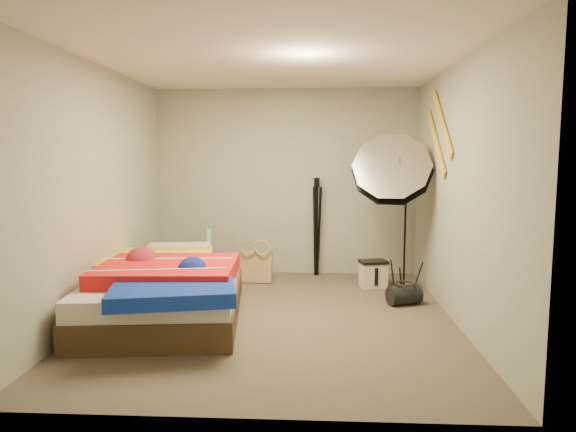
# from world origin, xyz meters

# --- Properties ---
(floor) EXTENTS (4.00, 4.00, 0.00)m
(floor) POSITION_xyz_m (0.00, 0.00, 0.00)
(floor) COLOR brown
(floor) RESTS_ON ground
(ceiling) EXTENTS (4.00, 4.00, 0.00)m
(ceiling) POSITION_xyz_m (0.00, 0.00, 2.50)
(ceiling) COLOR silver
(ceiling) RESTS_ON wall_back
(wall_back) EXTENTS (3.50, 0.00, 3.50)m
(wall_back) POSITION_xyz_m (0.00, 2.00, 1.25)
(wall_back) COLOR #9CA08F
(wall_back) RESTS_ON floor
(wall_front) EXTENTS (3.50, 0.00, 3.50)m
(wall_front) POSITION_xyz_m (0.00, -2.00, 1.25)
(wall_front) COLOR #9CA08F
(wall_front) RESTS_ON floor
(wall_left) EXTENTS (0.00, 4.00, 4.00)m
(wall_left) POSITION_xyz_m (-1.75, 0.00, 1.25)
(wall_left) COLOR #9CA08F
(wall_left) RESTS_ON floor
(wall_right) EXTENTS (0.00, 4.00, 4.00)m
(wall_right) POSITION_xyz_m (1.75, 0.00, 1.25)
(wall_right) COLOR #9CA08F
(wall_right) RESTS_ON floor
(tote_bag) EXTENTS (0.41, 0.19, 0.42)m
(tote_bag) POSITION_xyz_m (-0.35, 1.44, 0.20)
(tote_bag) COLOR tan
(tote_bag) RESTS_ON floor
(wrapping_roll) EXTENTS (0.08, 0.19, 0.66)m
(wrapping_roll) POSITION_xyz_m (-1.01, 1.63, 0.33)
(wrapping_roll) COLOR #5FA5CA
(wrapping_roll) RESTS_ON floor
(camera_case) EXTENTS (0.35, 0.28, 0.30)m
(camera_case) POSITION_xyz_m (1.11, 1.26, 0.15)
(camera_case) COLOR beige
(camera_case) RESTS_ON floor
(duffel_bag) EXTENTS (0.40, 0.32, 0.21)m
(duffel_bag) POSITION_xyz_m (1.36, 0.52, 0.11)
(duffel_bag) COLOR black
(duffel_bag) RESTS_ON floor
(wall_stripe_upper) EXTENTS (0.02, 0.91, 0.78)m
(wall_stripe_upper) POSITION_xyz_m (1.73, 0.60, 1.95)
(wall_stripe_upper) COLOR gold
(wall_stripe_upper) RESTS_ON wall_right
(wall_stripe_lower) EXTENTS (0.02, 0.91, 0.78)m
(wall_stripe_lower) POSITION_xyz_m (1.73, 0.85, 1.75)
(wall_stripe_lower) COLOR gold
(wall_stripe_lower) RESTS_ON wall_right
(bed) EXTENTS (1.69, 2.31, 0.59)m
(bed) POSITION_xyz_m (-1.07, -0.08, 0.30)
(bed) COLOR #412F1C
(bed) RESTS_ON floor
(photo_umbrella) EXTENTS (1.22, 0.96, 1.97)m
(photo_umbrella) POSITION_xyz_m (1.29, 1.07, 1.42)
(photo_umbrella) COLOR black
(photo_umbrella) RESTS_ON floor
(camera_tripod) EXTENTS (0.08, 0.08, 1.32)m
(camera_tripod) POSITION_xyz_m (0.41, 1.86, 0.76)
(camera_tripod) COLOR black
(camera_tripod) RESTS_ON floor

